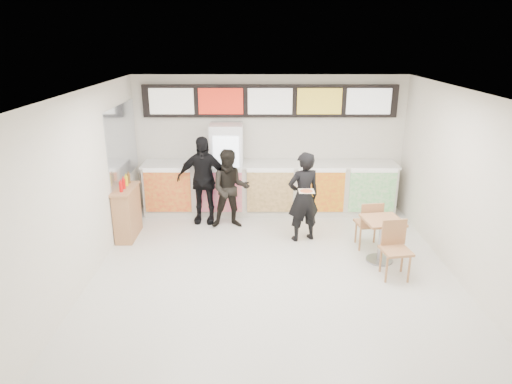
{
  "coord_description": "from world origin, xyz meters",
  "views": [
    {
      "loc": [
        -0.29,
        -6.53,
        3.78
      ],
      "look_at": [
        -0.3,
        1.2,
        1.13
      ],
      "focal_mm": 32.0,
      "sensor_mm": 36.0,
      "label": 1
    }
  ],
  "objects_px": {
    "customer_left": "(230,189)",
    "cafe_table": "(382,232)",
    "customer_mid": "(203,180)",
    "customer_main": "(303,197)",
    "condiment_ledge": "(127,212)",
    "drinks_fridge": "(227,169)",
    "service_counter": "(270,188)"
  },
  "relations": [
    {
      "from": "customer_mid",
      "to": "condiment_ledge",
      "type": "relative_size",
      "value": 1.53
    },
    {
      "from": "cafe_table",
      "to": "service_counter",
      "type": "bearing_deg",
      "value": 119.71
    },
    {
      "from": "customer_mid",
      "to": "service_counter",
      "type": "bearing_deg",
      "value": 25.65
    },
    {
      "from": "customer_main",
      "to": "cafe_table",
      "type": "height_order",
      "value": "customer_main"
    },
    {
      "from": "customer_main",
      "to": "customer_mid",
      "type": "height_order",
      "value": "customer_mid"
    },
    {
      "from": "drinks_fridge",
      "to": "customer_main",
      "type": "xyz_separation_m",
      "value": [
        1.54,
        -1.47,
        -0.12
      ]
    },
    {
      "from": "customer_mid",
      "to": "customer_main",
      "type": "bearing_deg",
      "value": -19.67
    },
    {
      "from": "condiment_ledge",
      "to": "cafe_table",
      "type": "bearing_deg",
      "value": -12.39
    },
    {
      "from": "service_counter",
      "to": "customer_main",
      "type": "relative_size",
      "value": 3.16
    },
    {
      "from": "drinks_fridge",
      "to": "service_counter",
      "type": "bearing_deg",
      "value": -0.99
    },
    {
      "from": "service_counter",
      "to": "drinks_fridge",
      "type": "relative_size",
      "value": 2.78
    },
    {
      "from": "customer_left",
      "to": "condiment_ledge",
      "type": "relative_size",
      "value": 1.36
    },
    {
      "from": "customer_mid",
      "to": "condiment_ledge",
      "type": "height_order",
      "value": "customer_mid"
    },
    {
      "from": "service_counter",
      "to": "customer_left",
      "type": "distance_m",
      "value": 1.19
    },
    {
      "from": "service_counter",
      "to": "customer_mid",
      "type": "relative_size",
      "value": 2.99
    },
    {
      "from": "customer_left",
      "to": "condiment_ledge",
      "type": "height_order",
      "value": "customer_left"
    },
    {
      "from": "customer_left",
      "to": "customer_mid",
      "type": "height_order",
      "value": "customer_mid"
    },
    {
      "from": "cafe_table",
      "to": "customer_mid",
      "type": "bearing_deg",
      "value": 142.25
    },
    {
      "from": "drinks_fridge",
      "to": "cafe_table",
      "type": "distance_m",
      "value": 3.72
    },
    {
      "from": "customer_left",
      "to": "cafe_table",
      "type": "height_order",
      "value": "customer_left"
    },
    {
      "from": "customer_main",
      "to": "customer_mid",
      "type": "bearing_deg",
      "value": -43.87
    },
    {
      "from": "customer_main",
      "to": "condiment_ledge",
      "type": "xyz_separation_m",
      "value": [
        -3.42,
        0.13,
        -0.36
      ]
    },
    {
      "from": "customer_left",
      "to": "cafe_table",
      "type": "bearing_deg",
      "value": -34.83
    },
    {
      "from": "service_counter",
      "to": "drinks_fridge",
      "type": "distance_m",
      "value": 1.03
    },
    {
      "from": "cafe_table",
      "to": "condiment_ledge",
      "type": "bearing_deg",
      "value": 158.67
    },
    {
      "from": "cafe_table",
      "to": "customer_main",
      "type": "bearing_deg",
      "value": 135.97
    },
    {
      "from": "drinks_fridge",
      "to": "customer_left",
      "type": "distance_m",
      "value": 0.87
    },
    {
      "from": "customer_main",
      "to": "cafe_table",
      "type": "bearing_deg",
      "value": 125.41
    },
    {
      "from": "condiment_ledge",
      "to": "service_counter",
      "type": "bearing_deg",
      "value": 25.18
    },
    {
      "from": "service_counter",
      "to": "customer_main",
      "type": "height_order",
      "value": "customer_main"
    },
    {
      "from": "service_counter",
      "to": "customer_main",
      "type": "distance_m",
      "value": 1.61
    },
    {
      "from": "customer_left",
      "to": "cafe_table",
      "type": "relative_size",
      "value": 1.0
    }
  ]
}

